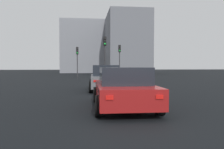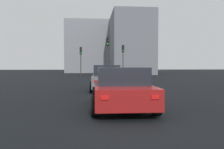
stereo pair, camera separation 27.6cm
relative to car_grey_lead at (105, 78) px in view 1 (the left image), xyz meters
The scene contains 8 objects.
ground_plane 8.20m from the car_grey_lead, behind, with size 160.00×160.00×0.20m, color black.
car_grey_lead is the anchor object (origin of this frame).
car_red_second 5.89m from the car_grey_lead, behind, with size 4.29×2.13×1.46m.
traffic_light_near_left 14.40m from the car_grey_lead, ahead, with size 0.32×0.29×3.79m.
traffic_light_near_right 15.07m from the car_grey_lead, 11.67° to the right, with size 0.32×0.29×4.12m.
traffic_light_far_left 9.08m from the car_grey_lead, ahead, with size 0.32×0.28×4.40m.
building_facade_left 30.20m from the car_grey_lead, 11.84° to the right, with size 14.86×7.10×10.86m, color slate.
building_facade_center 36.41m from the car_grey_lead, ahead, with size 8.12×9.29×10.97m, color gray.
Camera 1 is at (-5.65, 1.24, 1.52)m, focal length 36.20 mm.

